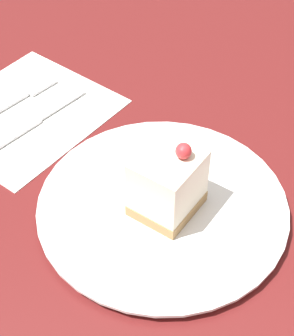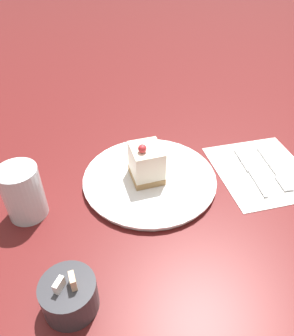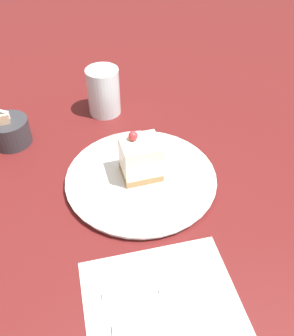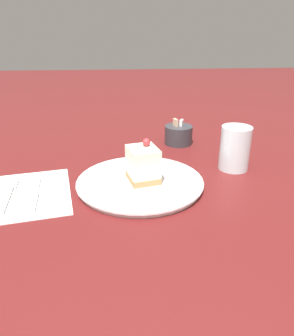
{
  "view_description": "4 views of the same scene",
  "coord_description": "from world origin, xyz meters",
  "px_view_note": "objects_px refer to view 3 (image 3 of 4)",
  "views": [
    {
      "loc": [
        0.32,
        -0.29,
        0.5
      ],
      "look_at": [
        -0.01,
        -0.01,
        0.06
      ],
      "focal_mm": 60.0,
      "sensor_mm": 36.0,
      "label": 1
    },
    {
      "loc": [
        0.05,
        0.53,
        0.48
      ],
      "look_at": [
        0.02,
        0.01,
        0.05
      ],
      "focal_mm": 35.0,
      "sensor_mm": 36.0,
      "label": 2
    },
    {
      "loc": [
        -0.5,
        0.01,
        0.51
      ],
      "look_at": [
        -0.0,
        -0.01,
        0.05
      ],
      "focal_mm": 40.0,
      "sensor_mm": 36.0,
      "label": 3
    },
    {
      "loc": [
        -0.02,
        -0.66,
        0.34
      ],
      "look_at": [
        0.03,
        -0.01,
        0.05
      ],
      "focal_mm": 35.0,
      "sensor_mm": 36.0,
      "label": 4
    }
  ],
  "objects_px": {
    "cake_slice": "(140,159)",
    "drinking_glass": "(104,92)",
    "fork": "(158,326)",
    "knife": "(169,287)",
    "plate": "(139,179)",
    "sugar_bowl": "(10,131)"
  },
  "relations": [
    {
      "from": "plate",
      "to": "cake_slice",
      "type": "relative_size",
      "value": 3.03
    },
    {
      "from": "cake_slice",
      "to": "drinking_glass",
      "type": "bearing_deg",
      "value": 4.26
    },
    {
      "from": "fork",
      "to": "knife",
      "type": "relative_size",
      "value": 0.94
    },
    {
      "from": "drinking_glass",
      "to": "plate",
      "type": "bearing_deg",
      "value": -162.83
    },
    {
      "from": "plate",
      "to": "knife",
      "type": "relative_size",
      "value": 1.73
    },
    {
      "from": "fork",
      "to": "sugar_bowl",
      "type": "height_order",
      "value": "sugar_bowl"
    },
    {
      "from": "cake_slice",
      "to": "drinking_glass",
      "type": "relative_size",
      "value": 0.86
    },
    {
      "from": "plate",
      "to": "knife",
      "type": "bearing_deg",
      "value": -170.16
    },
    {
      "from": "plate",
      "to": "sugar_bowl",
      "type": "xyz_separation_m",
      "value": [
        0.13,
        0.27,
        0.02
      ]
    },
    {
      "from": "fork",
      "to": "drinking_glass",
      "type": "height_order",
      "value": "drinking_glass"
    },
    {
      "from": "knife",
      "to": "drinking_glass",
      "type": "bearing_deg",
      "value": 6.86
    },
    {
      "from": "fork",
      "to": "plate",
      "type": "bearing_deg",
      "value": -2.72
    },
    {
      "from": "drinking_glass",
      "to": "cake_slice",
      "type": "bearing_deg",
      "value": -161.69
    },
    {
      "from": "plate",
      "to": "knife",
      "type": "xyz_separation_m",
      "value": [
        -0.23,
        -0.04,
        -0.0
      ]
    },
    {
      "from": "plate",
      "to": "drinking_glass",
      "type": "xyz_separation_m",
      "value": [
        0.24,
        0.07,
        0.05
      ]
    },
    {
      "from": "fork",
      "to": "cake_slice",
      "type": "bearing_deg",
      "value": -3.4
    },
    {
      "from": "drinking_glass",
      "to": "knife",
      "type": "bearing_deg",
      "value": -166.32
    },
    {
      "from": "fork",
      "to": "drinking_glass",
      "type": "distance_m",
      "value": 0.54
    },
    {
      "from": "drinking_glass",
      "to": "fork",
      "type": "bearing_deg",
      "value": -169.77
    },
    {
      "from": "plate",
      "to": "drinking_glass",
      "type": "relative_size",
      "value": 2.61
    },
    {
      "from": "fork",
      "to": "drinking_glass",
      "type": "relative_size",
      "value": 1.41
    },
    {
      "from": "cake_slice",
      "to": "drinking_glass",
      "type": "xyz_separation_m",
      "value": [
        0.23,
        0.08,
        0.0
      ]
    }
  ]
}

